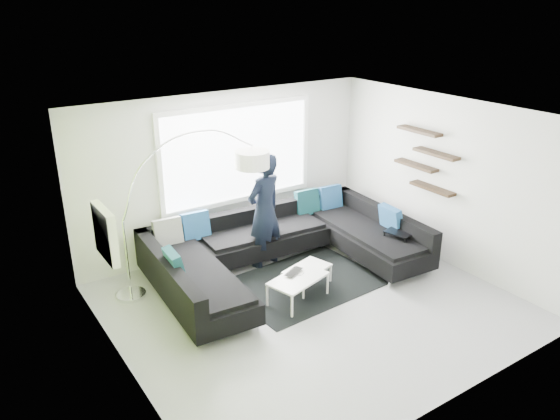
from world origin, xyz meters
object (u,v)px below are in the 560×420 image
object	(u,v)px
arc_lamp	(123,222)
laptop	(297,273)
person	(264,211)
sectional_sofa	(287,252)
side_table	(400,247)
coffee_table	(303,282)

from	to	relation	value
arc_lamp	laptop	size ratio (longest dim) A/B	5.80
person	sectional_sofa	bearing A→B (deg)	85.42
arc_lamp	side_table	distance (m)	4.53
sectional_sofa	arc_lamp	xyz separation A→B (m)	(-2.36, 0.74, 0.83)
person	side_table	bearing A→B (deg)	131.71
arc_lamp	laptop	distance (m)	2.65
arc_lamp	laptop	bearing A→B (deg)	-19.71
sectional_sofa	arc_lamp	bearing A→B (deg)	166.36
side_table	sectional_sofa	bearing A→B (deg)	158.33
sectional_sofa	laptop	xyz separation A→B (m)	(-0.27, -0.66, -0.00)
person	laptop	distance (m)	1.32
sectional_sofa	laptop	world-z (taller)	sectional_sofa
coffee_table	side_table	size ratio (longest dim) A/B	1.95
sectional_sofa	arc_lamp	size ratio (longest dim) A/B	1.77
coffee_table	laptop	bearing A→B (deg)	172.16
person	laptop	world-z (taller)	person
side_table	laptop	size ratio (longest dim) A/B	1.41
arc_lamp	sectional_sofa	bearing A→B (deg)	-3.26
arc_lamp	person	xyz separation A→B (m)	(2.27, -0.22, -0.26)
side_table	person	xyz separation A→B (m)	(-1.92, 1.24, 0.67)
coffee_table	person	bearing A→B (deg)	72.09
arc_lamp	side_table	bearing A→B (deg)	-5.19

